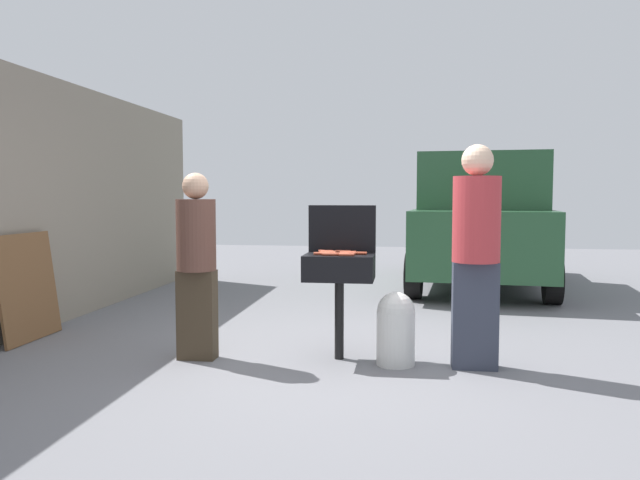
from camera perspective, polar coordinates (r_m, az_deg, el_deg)
The scene contains 22 objects.
ground_plane at distance 5.46m, azimuth 0.81°, elevation -10.96°, with size 24.00×24.00×0.00m, color slate.
house_wall_side at distance 7.36m, azimuth -24.23°, elevation 3.21°, with size 0.24×8.00×2.70m, color gray.
bbq_grill at distance 5.36m, azimuth 1.79°, elevation -2.85°, with size 0.60×0.44×0.91m.
grill_lid_open at distance 5.54m, azimuth 2.04°, elevation 1.04°, with size 0.60×0.05×0.42m, color black.
hot_dog_0 at distance 5.33m, azimuth 3.62°, elevation -1.22°, with size 0.03×0.03×0.13m, color #AD4228.
hot_dog_1 at distance 5.28m, azimuth 0.12°, elevation -1.26°, with size 0.03×0.03×0.13m, color #B74C33.
hot_dog_2 at distance 5.36m, azimuth 0.60°, elevation -1.17°, with size 0.03×0.03×0.13m, color #AD4228.
hot_dog_3 at distance 5.38m, azimuth 2.52°, elevation -1.16°, with size 0.03×0.03×0.13m, color #B74C33.
hot_dog_4 at distance 5.31m, azimuth 0.69°, elevation -1.22°, with size 0.03×0.03×0.13m, color #C6593D.
hot_dog_5 at distance 5.41m, azimuth 2.65°, elevation -1.13°, with size 0.03×0.03×0.13m, color #B74C33.
hot_dog_6 at distance 5.29m, azimuth 2.57°, elevation -1.25°, with size 0.03×0.03×0.13m, color #B74C33.
hot_dog_7 at distance 5.21m, azimuth 0.89°, elevation -1.32°, with size 0.03×0.03×0.13m, color #B74C33.
hot_dog_8 at distance 5.18m, azimuth 2.45°, elevation -1.36°, with size 0.03×0.03×0.13m, color #B74C33.
hot_dog_9 at distance 5.43m, azimuth 0.80°, elevation -1.10°, with size 0.03×0.03×0.13m, color #C6593D.
hot_dog_10 at distance 5.47m, azimuth 2.15°, elevation -1.07°, with size 0.03×0.03×0.13m, color #B74C33.
hot_dog_11 at distance 5.23m, azimuth 1.97°, elevation -1.30°, with size 0.03×0.03×0.13m, color #B74C33.
hot_dog_12 at distance 5.49m, azimuth 0.53°, elevation -1.05°, with size 0.03×0.03×0.13m, color #B74C33.
propane_tank at distance 5.28m, azimuth 6.98°, elevation -7.94°, with size 0.32×0.32×0.62m.
person_left at distance 5.45m, azimuth -11.28°, elevation -1.69°, with size 0.34×0.34×1.61m.
person_right at distance 5.20m, azimuth 14.14°, elevation -0.71°, with size 0.38×0.38×1.83m.
parked_minivan at distance 10.03m, azimuth 14.55°, elevation 1.73°, with size 2.38×4.57×2.02m.
leaning_board at distance 6.72m, azimuth -25.26°, elevation -3.92°, with size 0.03×0.90×1.05m, color brown.
Camera 1 is at (0.66, -5.23, 1.42)m, focal length 34.83 mm.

